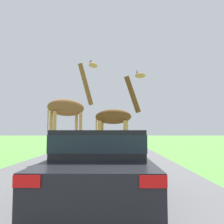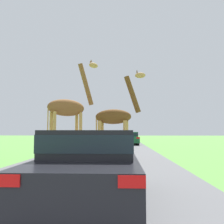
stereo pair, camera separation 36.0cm
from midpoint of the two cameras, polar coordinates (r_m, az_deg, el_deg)
The scene contains 6 objects.
road at distance 30.05m, azimuth 0.37°, elevation -7.46°, with size 7.35×120.00×0.00m.
giraffe_near_road at distance 12.75m, azimuth 1.69°, elevation -1.67°, with size 2.77×1.02×4.78m.
giraffe_companion at distance 12.62m, azimuth -9.50°, elevation 0.56°, with size 2.59×2.04×5.53m.
car_lead_maroon at distance 5.26m, azimuth -3.25°, elevation -12.15°, with size 1.97×4.25×1.50m.
car_queue_right at distance 26.73m, azimuth 4.60°, elevation -6.22°, with size 2.00×4.40×1.39m.
car_queue_left at distance 20.19m, azimuth 1.41°, elevation -6.58°, with size 1.92×4.71×1.52m.
Camera 2 is at (1.19, 0.01, 1.48)m, focal length 38.00 mm.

